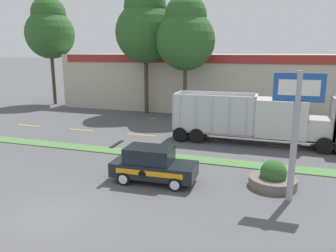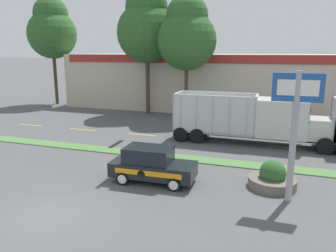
{
  "view_description": "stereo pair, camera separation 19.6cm",
  "coord_description": "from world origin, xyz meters",
  "px_view_note": "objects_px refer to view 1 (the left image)",
  "views": [
    {
      "loc": [
        8.16,
        -9.86,
        6.39
      ],
      "look_at": [
        1.98,
        8.92,
        1.9
      ],
      "focal_mm": 35.0,
      "sensor_mm": 36.0,
      "label": 1
    },
    {
      "loc": [
        8.35,
        -9.8,
        6.39
      ],
      "look_at": [
        1.98,
        8.92,
        1.9
      ],
      "focal_mm": 35.0,
      "sensor_mm": 36.0,
      "label": 2
    }
  ],
  "objects_px": {
    "dump_truck_lead": "(267,121)",
    "store_sign_post": "(296,115)",
    "stone_planter": "(273,178)",
    "rally_car": "(153,164)"
  },
  "relations": [
    {
      "from": "stone_planter",
      "to": "dump_truck_lead",
      "type": "bearing_deg",
      "value": 94.29
    },
    {
      "from": "dump_truck_lead",
      "to": "stone_planter",
      "type": "bearing_deg",
      "value": -85.71
    },
    {
      "from": "dump_truck_lead",
      "to": "store_sign_post",
      "type": "bearing_deg",
      "value": -81.75
    },
    {
      "from": "dump_truck_lead",
      "to": "store_sign_post",
      "type": "distance_m",
      "value": 9.26
    },
    {
      "from": "dump_truck_lead",
      "to": "stone_planter",
      "type": "relative_size",
      "value": 4.98
    },
    {
      "from": "store_sign_post",
      "to": "stone_planter",
      "type": "relative_size",
      "value": 2.48
    },
    {
      "from": "rally_car",
      "to": "store_sign_post",
      "type": "distance_m",
      "value": 7.12
    },
    {
      "from": "dump_truck_lead",
      "to": "rally_car",
      "type": "bearing_deg",
      "value": -120.46
    },
    {
      "from": "rally_car",
      "to": "stone_planter",
      "type": "relative_size",
      "value": 1.87
    },
    {
      "from": "dump_truck_lead",
      "to": "rally_car",
      "type": "xyz_separation_m",
      "value": [
        -5.19,
        -8.82,
        -0.8
      ]
    }
  ]
}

